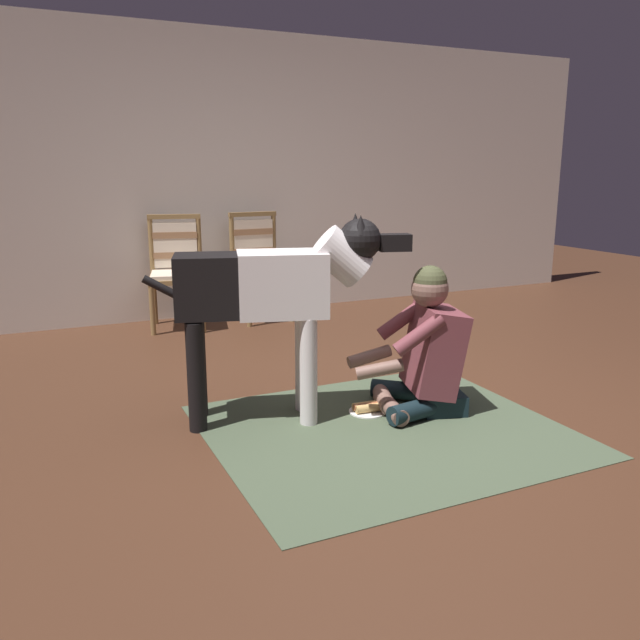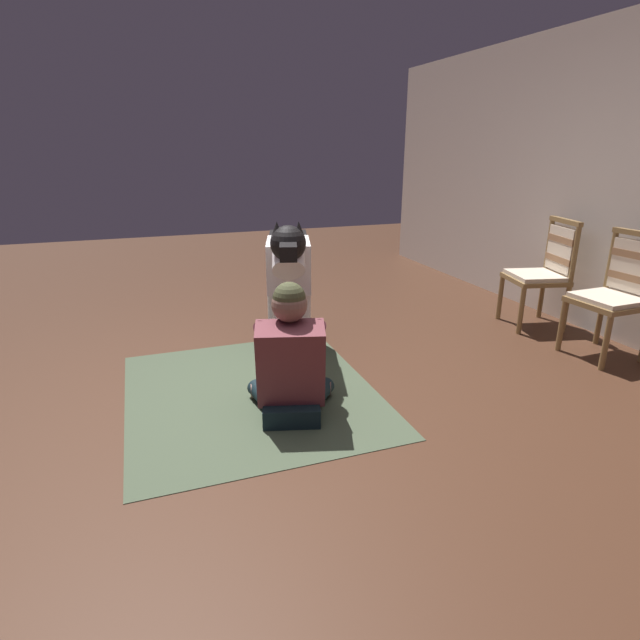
# 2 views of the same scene
# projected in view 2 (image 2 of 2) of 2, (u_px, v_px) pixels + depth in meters

# --- Properties ---
(ground_plane) EXTENTS (14.05, 14.05, 0.00)m
(ground_plane) POSITION_uv_depth(u_px,v_px,m) (262.00, 407.00, 3.25)
(ground_plane) COLOR #432719
(area_rug) EXTENTS (1.84, 1.61, 0.01)m
(area_rug) POSITION_uv_depth(u_px,v_px,m) (251.00, 392.00, 3.44)
(area_rug) COLOR #414E39
(area_rug) RESTS_ON ground
(dining_chair_left_of_pair) EXTENTS (0.55, 0.55, 0.98)m
(dining_chair_left_of_pair) POSITION_uv_depth(u_px,v_px,m) (546.00, 268.00, 4.59)
(dining_chair_left_of_pair) COLOR olive
(dining_chair_left_of_pair) RESTS_ON ground
(dining_chair_right_of_pair) EXTENTS (0.47, 0.48, 0.98)m
(dining_chair_right_of_pair) POSITION_uv_depth(u_px,v_px,m) (619.00, 289.00, 3.91)
(dining_chair_right_of_pair) COLOR olive
(dining_chair_right_of_pair) RESTS_ON ground
(person_sitting_on_floor) EXTENTS (0.71, 0.59, 0.85)m
(person_sitting_on_floor) POSITION_uv_depth(u_px,v_px,m) (291.00, 362.00, 3.07)
(person_sitting_on_floor) COLOR black
(person_sitting_on_floor) RESTS_ON ground
(large_dog) EXTENTS (1.40, 0.54, 1.14)m
(large_dog) POSITION_uv_depth(u_px,v_px,m) (289.00, 267.00, 3.76)
(large_dog) COLOR silver
(large_dog) RESTS_ON ground
(hot_dog_on_plate) EXTENTS (0.22, 0.22, 0.06)m
(hot_dog_on_plate) POSITION_uv_depth(u_px,v_px,m) (291.00, 386.00, 3.48)
(hot_dog_on_plate) COLOR white
(hot_dog_on_plate) RESTS_ON ground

